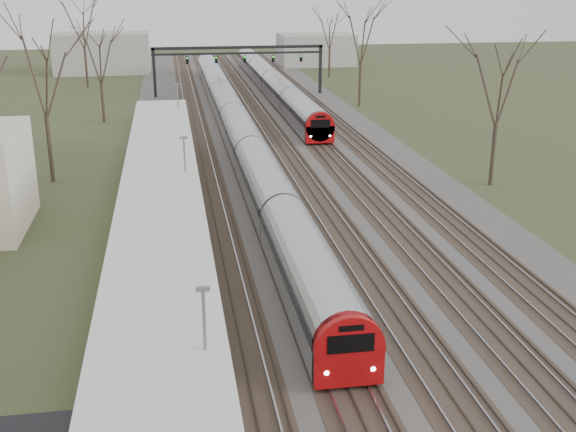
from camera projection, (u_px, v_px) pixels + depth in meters
name	position (u px, v px, depth m)	size (l,w,h in m)	color
track_bed	(274.00, 150.00, 61.63)	(24.00, 160.00, 0.22)	#474442
platform	(164.00, 215.00, 43.68)	(3.50, 69.00, 1.00)	#9E9B93
canopy	(160.00, 181.00, 38.37)	(4.10, 50.00, 3.11)	slate
signal_gantry	(239.00, 56.00, 88.14)	(21.00, 0.59, 6.08)	black
tree_west_far	(41.00, 71.00, 49.89)	(5.50, 5.50, 11.33)	#2D231C
tree_east_far	(500.00, 83.00, 49.28)	(5.00, 5.00, 10.30)	#2D231C
train_near	(234.00, 119.00, 67.50)	(2.62, 90.21, 3.05)	#ADB0B8
train_far	(272.00, 82.00, 90.75)	(2.62, 60.21, 3.05)	#ADB0B8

